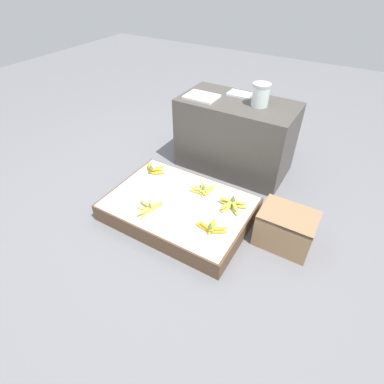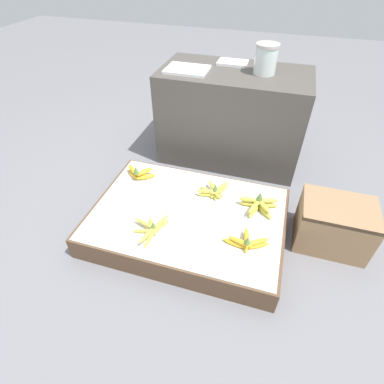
{
  "view_description": "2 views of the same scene",
  "coord_description": "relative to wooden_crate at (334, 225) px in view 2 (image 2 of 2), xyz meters",
  "views": [
    {
      "loc": [
        1.02,
        -1.49,
        1.73
      ],
      "look_at": [
        0.09,
        0.06,
        0.24
      ],
      "focal_mm": 28.0,
      "sensor_mm": 36.0,
      "label": 1
    },
    {
      "loc": [
        0.39,
        -1.19,
        1.41
      ],
      "look_at": [
        0.01,
        0.05,
        0.27
      ],
      "focal_mm": 28.0,
      "sensor_mm": 36.0,
      "label": 2
    }
  ],
  "objects": [
    {
      "name": "display_platform",
      "position": [
        -0.82,
        -0.16,
        -0.07
      ],
      "size": [
        1.13,
        0.79,
        0.15
      ],
      "color": "brown",
      "rests_on": "ground_plane"
    },
    {
      "name": "wooden_crate",
      "position": [
        0.0,
        0.0,
        0.0
      ],
      "size": [
        0.39,
        0.29,
        0.29
      ],
      "color": "#997551",
      "rests_on": "ground_plane"
    },
    {
      "name": "foam_tray_dark",
      "position": [
        -0.81,
        0.87,
        0.55
      ],
      "size": [
        0.21,
        0.14,
        0.02
      ],
      "color": "white",
      "rests_on": "back_vendor_table"
    },
    {
      "name": "ground_plane",
      "position": [
        -0.82,
        -0.16,
        -0.15
      ],
      "size": [
        10.0,
        10.0,
        0.0
      ],
      "primitive_type": "plane",
      "color": "slate"
    },
    {
      "name": "foam_tray_white",
      "position": [
        -1.08,
        0.64,
        0.55
      ],
      "size": [
        0.29,
        0.22,
        0.02
      ],
      "color": "white",
      "rests_on": "back_vendor_table"
    },
    {
      "name": "glass_jar",
      "position": [
        -0.57,
        0.74,
        0.63
      ],
      "size": [
        0.15,
        0.15,
        0.19
      ],
      "color": "silver",
      "rests_on": "back_vendor_table"
    },
    {
      "name": "banana_bunch_front_midleft",
      "position": [
        -0.97,
        -0.35,
        0.03
      ],
      "size": [
        0.19,
        0.25,
        0.08
      ],
      "color": "#DBCC4C",
      "rests_on": "display_platform"
    },
    {
      "name": "back_vendor_table",
      "position": [
        -0.76,
        0.73,
        0.2
      ],
      "size": [
        1.04,
        0.55,
        0.69
      ],
      "color": "#4C4742",
      "rests_on": "ground_plane"
    },
    {
      "name": "banana_bunch_middle_right",
      "position": [
        -0.43,
        -0.01,
        0.04
      ],
      "size": [
        0.23,
        0.17,
        0.11
      ],
      "color": "gold",
      "rests_on": "display_platform"
    },
    {
      "name": "banana_bunch_middle_midright",
      "position": [
        -0.71,
        0.05,
        0.04
      ],
      "size": [
        0.19,
        0.18,
        0.1
      ],
      "color": "#DBCC4C",
      "rests_on": "display_platform"
    },
    {
      "name": "banana_bunch_middle_left",
      "position": [
        -1.24,
        0.07,
        0.04
      ],
      "size": [
        0.22,
        0.13,
        0.11
      ],
      "color": "gold",
      "rests_on": "display_platform"
    },
    {
      "name": "banana_bunch_front_right",
      "position": [
        -0.45,
        -0.3,
        0.04
      ],
      "size": [
        0.25,
        0.15,
        0.1
      ],
      "color": "gold",
      "rests_on": "display_platform"
    }
  ]
}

